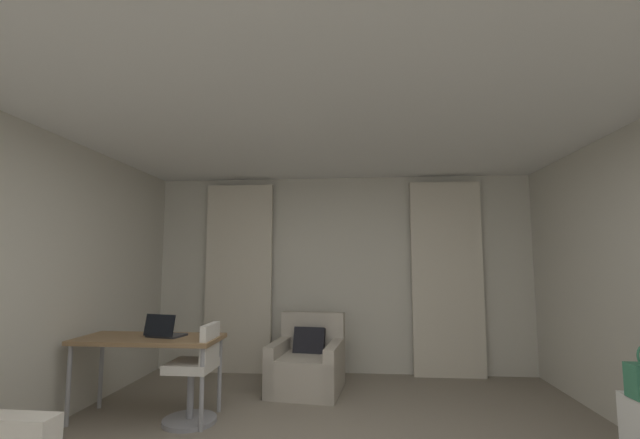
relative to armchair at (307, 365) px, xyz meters
The scene contains 8 objects.
wall_window 1.35m from the armchair, 66.03° to the left, with size 5.12×0.06×2.60m.
ceiling 3.26m from the armchair, 80.82° to the right, with size 5.12×6.12×0.06m, color white.
curtain_left_panel 1.56m from the armchair, 146.30° to the left, with size 0.90×0.06×2.50m.
curtain_right_panel 2.10m from the armchair, 21.34° to the left, with size 0.90×0.06×2.50m.
armchair is the anchor object (origin of this frame).
desk 1.74m from the armchair, 145.13° to the right, with size 1.32×0.57×0.74m.
desk_chair 1.38m from the armchair, 131.51° to the right, with size 0.48×0.48×0.88m.
laptop 1.66m from the armchair, 142.45° to the right, with size 0.37×0.31×0.22m.
Camera 1 is at (0.20, -2.58, 1.44)m, focal length 23.10 mm.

